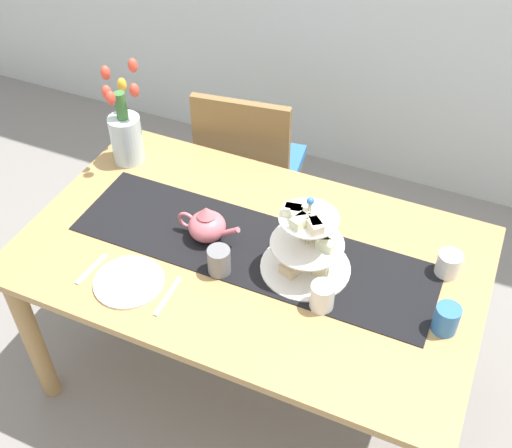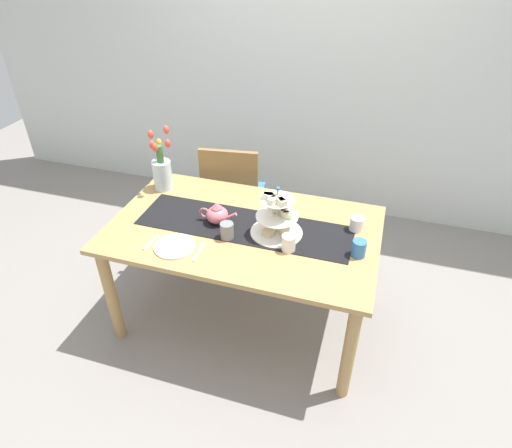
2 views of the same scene
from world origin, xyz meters
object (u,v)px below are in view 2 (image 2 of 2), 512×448
(tulip_vase, at_px, (162,170))
(knife_left, at_px, (199,251))
(dining_table, at_px, (244,241))
(dinner_plate_left, at_px, (175,246))
(teapot, at_px, (217,214))
(chair_left, at_px, (233,193))
(fork_left, at_px, (151,242))
(mug_grey, at_px, (227,231))
(mug_white_text, at_px, (289,243))
(mug_orange, at_px, (359,248))
(tiered_cake_stand, at_px, (277,217))
(cream_jug, at_px, (357,224))

(tulip_vase, bearing_deg, knife_left, -48.72)
(knife_left, bearing_deg, dining_table, 61.89)
(dinner_plate_left, distance_m, knife_left, 0.15)
(teapot, xyz_separation_m, knife_left, (0.01, -0.29, -0.06))
(chair_left, relative_size, fork_left, 6.07)
(teapot, distance_m, dinner_plate_left, 0.33)
(mug_grey, bearing_deg, dinner_plate_left, -146.40)
(fork_left, height_order, mug_white_text, mug_white_text)
(mug_orange, bearing_deg, dining_table, 174.47)
(tiered_cake_stand, bearing_deg, cream_jug, 20.77)
(dining_table, xyz_separation_m, mug_white_text, (0.30, -0.13, 0.15))
(tulip_vase, relative_size, knife_left, 2.44)
(dinner_plate_left, relative_size, mug_white_text, 2.42)
(dining_table, height_order, teapot, teapot)
(tulip_vase, height_order, cream_jug, tulip_vase)
(mug_orange, bearing_deg, teapot, 175.54)
(fork_left, relative_size, mug_orange, 1.58)
(tulip_vase, distance_m, dinner_plate_left, 0.68)
(cream_jug, bearing_deg, dining_table, -165.00)
(mug_orange, bearing_deg, tiered_cake_stand, 171.66)
(teapot, xyz_separation_m, tulip_vase, (-0.49, 0.28, 0.08))
(tiered_cake_stand, bearing_deg, tulip_vase, 162.21)
(knife_left, relative_size, mug_grey, 1.79)
(tiered_cake_stand, height_order, teapot, tiered_cake_stand)
(teapot, height_order, dinner_plate_left, teapot)
(cream_jug, bearing_deg, dinner_plate_left, -153.72)
(chair_left, bearing_deg, knife_left, -80.38)
(teapot, distance_m, mug_orange, 0.84)
(dinner_plate_left, relative_size, fork_left, 1.53)
(fork_left, relative_size, mug_grey, 1.58)
(tiered_cake_stand, height_order, dinner_plate_left, tiered_cake_stand)
(tulip_vase, bearing_deg, mug_orange, -14.51)
(mug_grey, height_order, mug_white_text, mug_grey)
(dinner_plate_left, bearing_deg, tiered_cake_stand, 30.70)
(tiered_cake_stand, distance_m, fork_left, 0.72)
(dining_table, bearing_deg, teapot, 180.00)
(tiered_cake_stand, xyz_separation_m, mug_grey, (-0.25, -0.13, -0.06))
(dinner_plate_left, xyz_separation_m, mug_white_text, (0.60, 0.16, 0.04))
(dinner_plate_left, relative_size, knife_left, 1.35)
(teapot, relative_size, fork_left, 1.59)
(cream_jug, distance_m, mug_white_text, 0.45)
(teapot, height_order, mug_orange, teapot)
(fork_left, distance_m, mug_orange, 1.14)
(mug_white_text, bearing_deg, fork_left, -167.93)
(tiered_cake_stand, relative_size, tulip_vase, 0.73)
(tulip_vase, bearing_deg, dining_table, -22.99)
(tiered_cake_stand, bearing_deg, knife_left, -140.04)
(dining_table, bearing_deg, knife_left, -118.11)
(cream_jug, bearing_deg, tulip_vase, 175.18)
(knife_left, bearing_deg, teapot, 91.52)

